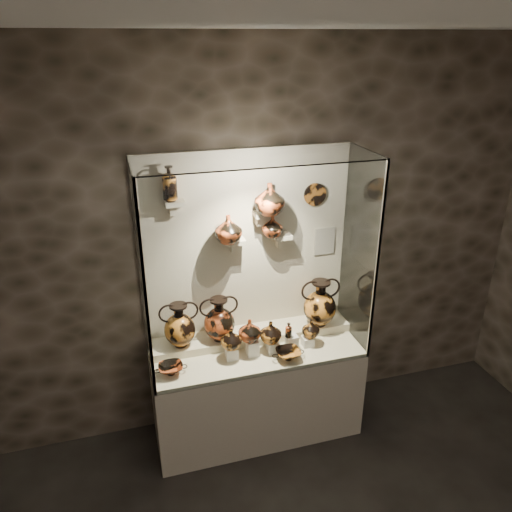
{
  "coord_description": "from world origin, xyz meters",
  "views": [
    {
      "loc": [
        -0.95,
        -1.06,
        3.16
      ],
      "look_at": [
        0.02,
        2.28,
        1.62
      ],
      "focal_mm": 35.0,
      "sensor_mm": 36.0,
      "label": 1
    }
  ],
  "objects_px": {
    "amphora_left": "(179,325)",
    "ovoid_vase_c": "(272,226)",
    "lekythos_tall": "(169,182)",
    "jug_b": "(250,330)",
    "ovoid_vase_a": "(228,229)",
    "kylix_right": "(288,354)",
    "jug_a": "(231,339)",
    "amphora_mid": "(219,319)",
    "amphora_right": "(320,303)",
    "jug_e": "(311,328)",
    "kylix_left": "(171,369)",
    "lekythos_small": "(288,329)",
    "jug_c": "(270,332)",
    "ovoid_vase_b": "(269,199)"
  },
  "relations": [
    {
      "from": "amphora_left",
      "to": "ovoid_vase_c",
      "type": "bearing_deg",
      "value": 13.28
    },
    {
      "from": "lekythos_tall",
      "to": "jug_b",
      "type": "bearing_deg",
      "value": -9.0
    },
    {
      "from": "amphora_left",
      "to": "ovoid_vase_a",
      "type": "xyz_separation_m",
      "value": [
        0.42,
        0.04,
        0.74
      ]
    },
    {
      "from": "kylix_right",
      "to": "ovoid_vase_a",
      "type": "relative_size",
      "value": 1.13
    },
    {
      "from": "lekythos_tall",
      "to": "ovoid_vase_a",
      "type": "xyz_separation_m",
      "value": [
        0.41,
        -0.05,
        -0.38
      ]
    },
    {
      "from": "jug_a",
      "to": "amphora_mid",
      "type": "bearing_deg",
      "value": 126.81
    },
    {
      "from": "amphora_right",
      "to": "jug_a",
      "type": "height_order",
      "value": "amphora_right"
    },
    {
      "from": "jug_e",
      "to": "kylix_left",
      "type": "height_order",
      "value": "jug_e"
    },
    {
      "from": "amphora_mid",
      "to": "ovoid_vase_a",
      "type": "bearing_deg",
      "value": 36.25
    },
    {
      "from": "amphora_mid",
      "to": "kylix_right",
      "type": "height_order",
      "value": "amphora_mid"
    },
    {
      "from": "jug_a",
      "to": "kylix_right",
      "type": "distance_m",
      "value": 0.46
    },
    {
      "from": "jug_b",
      "to": "lekythos_tall",
      "type": "bearing_deg",
      "value": 157.21
    },
    {
      "from": "jug_a",
      "to": "lekythos_small",
      "type": "bearing_deg",
      "value": 21.87
    },
    {
      "from": "jug_c",
      "to": "lekythos_tall",
      "type": "height_order",
      "value": "lekythos_tall"
    },
    {
      "from": "amphora_right",
      "to": "ovoid_vase_b",
      "type": "xyz_separation_m",
      "value": [
        -0.44,
        0.05,
        0.93
      ]
    },
    {
      "from": "ovoid_vase_a",
      "to": "ovoid_vase_b",
      "type": "xyz_separation_m",
      "value": [
        0.32,
        -0.01,
        0.21
      ]
    },
    {
      "from": "amphora_right",
      "to": "jug_e",
      "type": "height_order",
      "value": "amphora_right"
    },
    {
      "from": "kylix_right",
      "to": "lekythos_tall",
      "type": "height_order",
      "value": "lekythos_tall"
    },
    {
      "from": "amphora_right",
      "to": "lekythos_small",
      "type": "relative_size",
      "value": 2.83
    },
    {
      "from": "jug_e",
      "to": "lekythos_tall",
      "type": "height_order",
      "value": "lekythos_tall"
    },
    {
      "from": "amphora_mid",
      "to": "jug_c",
      "type": "bearing_deg",
      "value": -13.89
    },
    {
      "from": "jug_e",
      "to": "ovoid_vase_c",
      "type": "relative_size",
      "value": 0.89
    },
    {
      "from": "kylix_right",
      "to": "ovoid_vase_b",
      "type": "relative_size",
      "value": 1.02
    },
    {
      "from": "ovoid_vase_a",
      "to": "jug_c",
      "type": "bearing_deg",
      "value": -51.96
    },
    {
      "from": "ovoid_vase_a",
      "to": "lekythos_small",
      "type": "bearing_deg",
      "value": -42.85
    },
    {
      "from": "jug_e",
      "to": "ovoid_vase_b",
      "type": "relative_size",
      "value": 0.62
    },
    {
      "from": "lekythos_small",
      "to": "kylix_left",
      "type": "xyz_separation_m",
      "value": [
        -0.95,
        -0.05,
        -0.15
      ]
    },
    {
      "from": "amphora_right",
      "to": "kylix_left",
      "type": "relative_size",
      "value": 1.73
    },
    {
      "from": "lekythos_tall",
      "to": "lekythos_small",
      "type": "bearing_deg",
      "value": -1.03
    },
    {
      "from": "jug_b",
      "to": "ovoid_vase_b",
      "type": "relative_size",
      "value": 0.76
    },
    {
      "from": "ovoid_vase_b",
      "to": "amphora_mid",
      "type": "bearing_deg",
      "value": 168.21
    },
    {
      "from": "jug_c",
      "to": "jug_e",
      "type": "distance_m",
      "value": 0.34
    },
    {
      "from": "jug_e",
      "to": "lekythos_small",
      "type": "distance_m",
      "value": 0.2
    },
    {
      "from": "lekythos_small",
      "to": "amphora_right",
      "type": "bearing_deg",
      "value": 10.81
    },
    {
      "from": "lekythos_tall",
      "to": "ovoid_vase_b",
      "type": "bearing_deg",
      "value": 14.24
    },
    {
      "from": "amphora_mid",
      "to": "amphora_right",
      "type": "distance_m",
      "value": 0.86
    },
    {
      "from": "amphora_right",
      "to": "jug_a",
      "type": "distance_m",
      "value": 0.84
    },
    {
      "from": "lekythos_small",
      "to": "lekythos_tall",
      "type": "xyz_separation_m",
      "value": [
        -0.82,
        0.3,
        1.19
      ]
    },
    {
      "from": "jug_b",
      "to": "jug_c",
      "type": "distance_m",
      "value": 0.17
    },
    {
      "from": "amphora_mid",
      "to": "jug_c",
      "type": "relative_size",
      "value": 2.04
    },
    {
      "from": "jug_a",
      "to": "jug_e",
      "type": "xyz_separation_m",
      "value": [
        0.67,
        0.01,
        -0.03
      ]
    },
    {
      "from": "amphora_right",
      "to": "lekythos_tall",
      "type": "distance_m",
      "value": 1.61
    },
    {
      "from": "jug_a",
      "to": "kylix_right",
      "type": "bearing_deg",
      "value": 6.24
    },
    {
      "from": "jug_c",
      "to": "kylix_left",
      "type": "height_order",
      "value": "jug_c"
    },
    {
      "from": "amphora_mid",
      "to": "kylix_left",
      "type": "distance_m",
      "value": 0.54
    },
    {
      "from": "kylix_right",
      "to": "ovoid_vase_c",
      "type": "relative_size",
      "value": 1.47
    },
    {
      "from": "ovoid_vase_b",
      "to": "ovoid_vase_c",
      "type": "xyz_separation_m",
      "value": [
        0.04,
        0.04,
        -0.24
      ]
    },
    {
      "from": "amphora_mid",
      "to": "kylix_left",
      "type": "height_order",
      "value": "amphora_mid"
    },
    {
      "from": "jug_c",
      "to": "lekythos_small",
      "type": "relative_size",
      "value": 1.26
    },
    {
      "from": "jug_e",
      "to": "kylix_left",
      "type": "bearing_deg",
      "value": -178.45
    }
  ]
}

